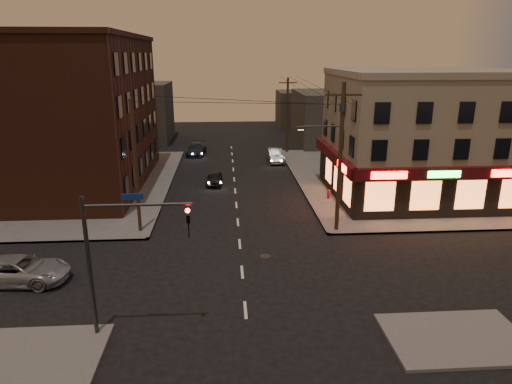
{
  "coord_description": "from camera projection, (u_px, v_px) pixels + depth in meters",
  "views": [
    {
      "loc": [
        -0.82,
        -23.4,
        11.87
      ],
      "look_at": [
        1.13,
        5.05,
        3.2
      ],
      "focal_mm": 32.0,
      "sensor_mm": 36.0,
      "label": 1
    }
  ],
  "objects": [
    {
      "name": "bg_building_ne_a",
      "position": [
        334.0,
        118.0,
        62.01
      ],
      "size": [
        10.0,
        12.0,
        7.0
      ],
      "primitive_type": "cube",
      "color": "#3F3D3A",
      "rests_on": "ground"
    },
    {
      "name": "utility_pole_far",
      "position": [
        287.0,
        116.0,
        55.48
      ],
      "size": [
        0.26,
        0.26,
        9.0
      ],
      "primitive_type": "cylinder",
      "color": "#382619",
      "rests_on": "sidewalk_ne"
    },
    {
      "name": "sedan_far",
      "position": [
        196.0,
        149.0,
        55.64
      ],
      "size": [
        2.5,
        5.11,
        1.43
      ],
      "primitive_type": "imported",
      "rotation": [
        0.0,
        0.0,
        -0.1
      ],
      "color": "black",
      "rests_on": "ground"
    },
    {
      "name": "ground",
      "position": [
        242.0,
        272.0,
        25.84
      ],
      "size": [
        120.0,
        120.0,
        0.0
      ],
      "primitive_type": "plane",
      "color": "black",
      "rests_on": "ground"
    },
    {
      "name": "fire_hydrant",
      "position": [
        329.0,
        194.0,
        38.41
      ],
      "size": [
        0.35,
        0.35,
        0.77
      ],
      "rotation": [
        0.0,
        0.0,
        -0.17
      ],
      "color": "maroon",
      "rests_on": "sidewalk_ne"
    },
    {
      "name": "utility_pole_west",
      "position": [
        135.0,
        167.0,
        30.25
      ],
      "size": [
        0.24,
        0.24,
        9.0
      ],
      "primitive_type": "cylinder",
      "color": "#382619",
      "rests_on": "sidewalk_nw"
    },
    {
      "name": "brick_apartment",
      "position": [
        73.0,
        114.0,
        41.09
      ],
      "size": [
        12.0,
        20.0,
        13.0
      ],
      "primitive_type": "cube",
      "color": "#462116",
      "rests_on": "sidewalk_nw"
    },
    {
      "name": "utility_pole_main",
      "position": [
        339.0,
        150.0,
        30.14
      ],
      "size": [
        4.2,
        0.44,
        10.0
      ],
      "color": "#382619",
      "rests_on": "sidewalk_ne"
    },
    {
      "name": "pizza_building",
      "position": [
        425.0,
        135.0,
        38.15
      ],
      "size": [
        15.85,
        12.85,
        10.5
      ],
      "color": "gray",
      "rests_on": "sidewalk_ne"
    },
    {
      "name": "bg_building_nw",
      "position": [
        138.0,
        112.0,
        63.92
      ],
      "size": [
        9.0,
        10.0,
        8.0
      ],
      "primitive_type": "cube",
      "color": "#3F3D3A",
      "rests_on": "ground"
    },
    {
      "name": "sidewalk_ne",
      "position": [
        416.0,
        178.0,
        45.13
      ],
      "size": [
        24.0,
        28.0,
        0.15
      ],
      "primitive_type": "cube",
      "color": "#514F4C",
      "rests_on": "ground"
    },
    {
      "name": "traffic_signal",
      "position": [
        113.0,
        248.0,
        18.92
      ],
      "size": [
        4.49,
        0.32,
        6.47
      ],
      "color": "#333538",
      "rests_on": "ground"
    },
    {
      "name": "suv_cross",
      "position": [
        20.0,
        270.0,
        24.49
      ],
      "size": [
        5.36,
        2.81,
        1.44
      ],
      "primitive_type": "imported",
      "rotation": [
        0.0,
        0.0,
        1.49
      ],
      "color": "#93969B",
      "rests_on": "ground"
    },
    {
      "name": "sidewalk_nw",
      "position": [
        43.0,
        185.0,
        42.78
      ],
      "size": [
        24.0,
        28.0,
        0.15
      ],
      "primitive_type": "cube",
      "color": "#514F4C",
      "rests_on": "ground"
    },
    {
      "name": "sedan_near",
      "position": [
        214.0,
        178.0,
        43.03
      ],
      "size": [
        1.56,
        3.59,
        1.2
      ],
      "primitive_type": "imported",
      "rotation": [
        0.0,
        0.0,
        -0.04
      ],
      "color": "black",
      "rests_on": "ground"
    },
    {
      "name": "bg_building_ne_b",
      "position": [
        302.0,
        110.0,
        75.39
      ],
      "size": [
        8.0,
        8.0,
        6.0
      ],
      "primitive_type": "cube",
      "color": "#3F3D3A",
      "rests_on": "ground"
    },
    {
      "name": "sedan_mid",
      "position": [
        275.0,
        155.0,
        52.0
      ],
      "size": [
        1.8,
        4.65,
        1.51
      ],
      "primitive_type": "imported",
      "rotation": [
        0.0,
        0.0,
        0.04
      ],
      "color": "slate",
      "rests_on": "ground"
    }
  ]
}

